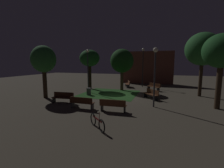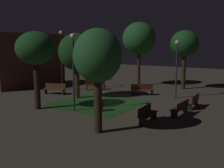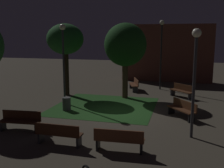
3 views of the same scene
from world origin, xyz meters
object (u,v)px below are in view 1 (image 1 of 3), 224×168
at_px(bench_path_side, 151,94).
at_px(tree_lawn_side, 122,61).
at_px(bench_back_row, 154,86).
at_px(tree_tall_center, 90,59).
at_px(tree_back_right, 222,52).
at_px(trash_bin, 89,91).
at_px(bench_lawn_edge, 113,105).
at_px(bench_corner, 63,97).
at_px(bench_near_trees, 82,102).
at_px(bench_front_right, 128,84).
at_px(tree_right_canopy, 44,60).
at_px(lamp_post_near_wall, 143,61).
at_px(lamp_post_plaza_west, 155,67).
at_px(lamp_post_plaza_east, 88,63).
at_px(tree_near_wall, 203,49).
at_px(bicycle, 97,122).

distance_m(bench_path_side, tree_lawn_side, 6.07).
height_order(bench_back_row, tree_tall_center, tree_tall_center).
distance_m(tree_back_right, tree_tall_center, 13.75).
bearing_deg(bench_back_row, tree_tall_center, -171.15).
xyz_separation_m(bench_path_side, tree_lawn_side, (-3.77, 3.67, 3.02)).
height_order(tree_tall_center, trash_bin, tree_tall_center).
xyz_separation_m(bench_lawn_edge, bench_corner, (-4.69, 1.04, 0.00)).
distance_m(bench_near_trees, bench_front_right, 11.13).
xyz_separation_m(bench_back_row, tree_lawn_side, (-3.73, -1.03, 3.02)).
distance_m(bench_corner, tree_lawn_side, 8.63).
distance_m(tree_right_canopy, trash_bin, 5.25).
bearing_deg(lamp_post_near_wall, tree_right_canopy, -129.18).
relative_size(tree_back_right, lamp_post_plaza_west, 1.21).
height_order(tree_tall_center, lamp_post_plaza_east, tree_tall_center).
xyz_separation_m(bench_back_row, lamp_post_near_wall, (-1.69, 2.44, 3.03)).
relative_size(tree_right_canopy, lamp_post_plaza_west, 1.11).
distance_m(tree_back_right, lamp_post_plaza_west, 4.62).
relative_size(tree_near_wall, bicycle, 4.76).
relative_size(tree_lawn_side, lamp_post_near_wall, 0.94).
relative_size(tree_near_wall, lamp_post_plaza_west, 1.40).
bearing_deg(bench_back_row, bench_front_right, 156.41).
height_order(bench_path_side, tree_back_right, tree_back_right).
relative_size(tree_near_wall, trash_bin, 8.36).
relative_size(bench_lawn_edge, tree_tall_center, 0.37).
xyz_separation_m(bench_corner, lamp_post_plaza_west, (7.25, 1.11, 2.54)).
height_order(bench_corner, tree_lawn_side, tree_lawn_side).
height_order(bench_front_right, lamp_post_plaza_west, lamp_post_plaza_west).
xyz_separation_m(tree_right_canopy, trash_bin, (3.40, 2.38, -3.22)).
distance_m(bench_path_side, bench_back_row, 4.70).
relative_size(bench_corner, tree_right_canopy, 0.37).
xyz_separation_m(bench_path_side, tree_back_right, (4.79, -1.76, 3.59)).
xyz_separation_m(bench_lawn_edge, tree_tall_center, (-5.75, 8.31, 3.34)).
bearing_deg(bicycle, bench_front_right, 96.07).
xyz_separation_m(bench_near_trees, tree_lawn_side, (0.78, 8.51, 3.02)).
bearing_deg(tree_lawn_side, lamp_post_plaza_east, -142.46).
bearing_deg(tree_tall_center, tree_back_right, -22.38).
xyz_separation_m(bench_front_right, bench_corner, (-3.29, -10.04, 0.00)).
relative_size(bench_back_row, trash_bin, 2.21).
bearing_deg(bench_front_right, lamp_post_near_wall, 25.91).
xyz_separation_m(lamp_post_near_wall, lamp_post_plaza_east, (-5.30, -5.98, -0.27)).
bearing_deg(bench_path_side, bench_back_row, 90.45).
bearing_deg(bicycle, tree_right_canopy, 146.19).
bearing_deg(bench_front_right, lamp_post_plaza_east, -124.20).
xyz_separation_m(bench_path_side, tree_right_canopy, (-9.67, -2.61, 3.11)).
distance_m(bench_corner, bench_back_row, 10.90).
distance_m(tree_right_canopy, tree_lawn_side, 8.62).
xyz_separation_m(bench_lawn_edge, lamp_post_plaza_east, (-4.85, 6.01, 2.76)).
bearing_deg(bench_corner, lamp_post_plaza_east, 91.84).
xyz_separation_m(bench_corner, bench_back_row, (6.83, 8.50, 0.00)).
bearing_deg(bench_path_side, bicycle, -105.22).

